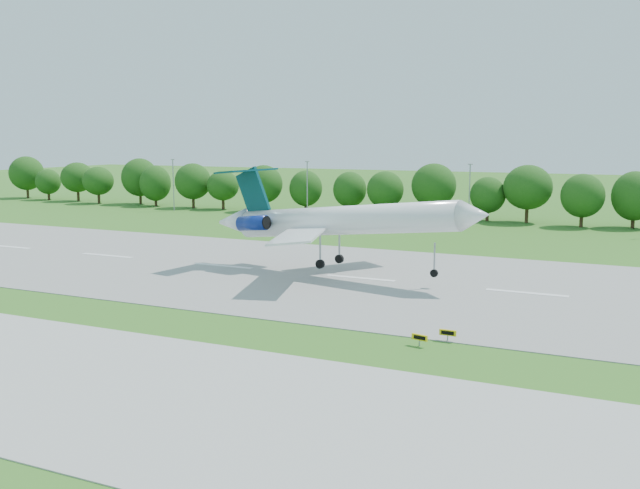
% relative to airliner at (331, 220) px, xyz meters
% --- Properties ---
extents(ground, '(600.00, 600.00, 0.00)m').
position_rel_airliner_xyz_m(ground, '(24.14, -25.29, -7.11)').
color(ground, '#30641A').
rests_on(ground, ground).
extents(runway, '(400.00, 45.00, 0.08)m').
position_rel_airliner_xyz_m(runway, '(24.14, -0.29, -7.07)').
color(runway, gray).
rests_on(runway, ground).
extents(taxiway, '(400.00, 23.00, 0.08)m').
position_rel_airliner_xyz_m(taxiway, '(24.14, -43.29, -7.07)').
color(taxiway, '#ADADA8').
rests_on(taxiway, ground).
extents(tree_line, '(288.40, 8.40, 10.40)m').
position_rel_airliner_xyz_m(tree_line, '(24.14, 66.71, -0.92)').
color(tree_line, '#382314').
rests_on(tree_line, ground).
extents(light_poles, '(175.90, 0.25, 12.19)m').
position_rel_airliner_xyz_m(light_poles, '(21.64, 56.71, -0.77)').
color(light_poles, gray).
rests_on(light_poles, ground).
extents(airliner, '(39.10, 28.08, 12.22)m').
position_rel_airliner_xyz_m(airliner, '(0.00, 0.00, 0.00)').
color(airliner, white).
rests_on(airliner, ground).
extents(taxi_sign_left, '(1.46, 0.47, 1.02)m').
position_rel_airliner_xyz_m(taxi_sign_left, '(19.27, -24.90, -6.35)').
color(taxi_sign_left, gray).
rests_on(taxi_sign_left, ground).
extents(taxi_sign_centre, '(1.48, 0.20, 1.04)m').
position_rel_airliner_xyz_m(taxi_sign_centre, '(21.04, -22.53, -6.34)').
color(taxi_sign_centre, gray).
rests_on(taxi_sign_centre, ground).
extents(service_vehicle_a, '(3.32, 1.22, 1.09)m').
position_rel_airliner_xyz_m(service_vehicle_a, '(-25.26, 49.81, -6.56)').
color(service_vehicle_a, silver).
rests_on(service_vehicle_a, ground).
extents(service_vehicle_b, '(4.07, 2.55, 1.29)m').
position_rel_airliner_xyz_m(service_vehicle_b, '(-0.98, 52.78, -6.46)').
color(service_vehicle_b, white).
rests_on(service_vehicle_b, ground).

